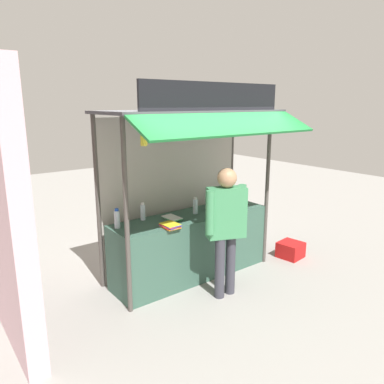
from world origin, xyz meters
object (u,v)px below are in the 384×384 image
at_px(water_bottle_center, 117,219).
at_px(water_bottle_mid_right, 195,206).
at_px(magazine_stack_mid_left, 170,226).
at_px(vendor_person, 226,221).
at_px(water_bottle_front_right, 233,196).
at_px(magazine_stack_far_left, 172,218).
at_px(banana_bunch_leftmost, 144,140).
at_px(plastic_crate, 291,250).
at_px(water_bottle_far_right, 143,212).
at_px(water_bottle_rear_center, 208,201).
at_px(banana_bunch_inner_right, 235,132).

height_order(water_bottle_center, water_bottle_mid_right, water_bottle_center).
xyz_separation_m(magazine_stack_mid_left, vendor_person, (0.55, -0.49, 0.08)).
height_order(water_bottle_front_right, magazine_stack_far_left, water_bottle_front_right).
relative_size(banana_bunch_leftmost, vendor_person, 0.15).
height_order(vendor_person, plastic_crate, vendor_person).
bearing_deg(vendor_person, water_bottle_far_right, 146.40).
height_order(water_bottle_center, water_bottle_rear_center, same).
bearing_deg(water_bottle_mid_right, banana_bunch_leftmost, -157.07).
height_order(water_bottle_mid_right, banana_bunch_leftmost, banana_bunch_leftmost).
height_order(water_bottle_rear_center, magazine_stack_mid_left, water_bottle_rear_center).
bearing_deg(banana_bunch_leftmost, magazine_stack_mid_left, 20.74).
relative_size(water_bottle_center, banana_bunch_inner_right, 1.18).
bearing_deg(water_bottle_center, banana_bunch_leftmost, -80.17).
bearing_deg(vendor_person, banana_bunch_inner_right, 59.36).
height_order(water_bottle_rear_center, banana_bunch_inner_right, banana_bunch_inner_right).
xyz_separation_m(banana_bunch_inner_right, vendor_person, (-0.43, -0.32, -1.11)).
relative_size(water_bottle_far_right, magazine_stack_far_left, 0.79).
height_order(magazine_stack_mid_left, banana_bunch_inner_right, banana_bunch_inner_right).
bearing_deg(banana_bunch_leftmost, vendor_person, -17.42).
distance_m(water_bottle_mid_right, magazine_stack_far_left, 0.45).
xyz_separation_m(water_bottle_far_right, water_bottle_mid_right, (0.77, -0.21, 0.00)).
distance_m(water_bottle_front_right, plastic_crate, 1.37).
bearing_deg(water_bottle_front_right, water_bottle_rear_center, 178.21).
xyz_separation_m(water_bottle_rear_center, banana_bunch_leftmost, (-1.43, -0.57, 1.07)).
bearing_deg(water_bottle_front_right, water_bottle_center, 179.14).
relative_size(water_bottle_center, water_bottle_rear_center, 1.00).
distance_m(water_bottle_center, vendor_person, 1.43).
bearing_deg(banana_bunch_leftmost, plastic_crate, -1.15).
bearing_deg(banana_bunch_inner_right, water_bottle_front_right, 46.01).
relative_size(magazine_stack_far_left, banana_bunch_inner_right, 1.39).
xyz_separation_m(water_bottle_center, water_bottle_front_right, (2.07, -0.03, -0.00)).
relative_size(water_bottle_mid_right, banana_bunch_inner_right, 1.11).
bearing_deg(water_bottle_front_right, water_bottle_mid_right, -174.72).
xyz_separation_m(water_bottle_far_right, banana_bunch_leftmost, (-0.34, -0.68, 1.08)).
bearing_deg(banana_bunch_leftmost, banana_bunch_inner_right, -0.00).
distance_m(magazine_stack_mid_left, vendor_person, 0.74).
distance_m(water_bottle_rear_center, banana_bunch_inner_right, 1.23).
height_order(water_bottle_front_right, vendor_person, vendor_person).
xyz_separation_m(water_bottle_center, plastic_crate, (2.86, -0.64, -0.94)).
relative_size(water_bottle_center, plastic_crate, 0.72).
distance_m(magazine_stack_far_left, vendor_person, 0.84).
relative_size(water_bottle_center, vendor_person, 0.15).
relative_size(water_bottle_front_right, banana_bunch_inner_right, 1.15).
distance_m(water_bottle_far_right, water_bottle_front_right, 1.63).
height_order(banana_bunch_leftmost, vendor_person, banana_bunch_leftmost).
height_order(water_bottle_far_right, banana_bunch_inner_right, banana_bunch_inner_right).
relative_size(magazine_stack_far_left, plastic_crate, 0.85).
bearing_deg(water_bottle_rear_center, vendor_person, -115.64).
relative_size(water_bottle_mid_right, banana_bunch_leftmost, 0.97).
bearing_deg(water_bottle_center, water_bottle_front_right, -0.86).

